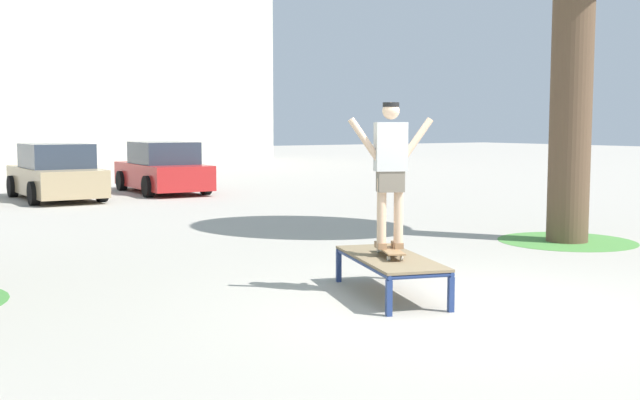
{
  "coord_description": "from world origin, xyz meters",
  "views": [
    {
      "loc": [
        -5.8,
        -6.16,
        1.98
      ],
      "look_at": [
        -0.3,
        2.34,
        1.0
      ],
      "focal_mm": 43.35,
      "sensor_mm": 36.0,
      "label": 1
    }
  ],
  "objects_px": {
    "skateboard": "(390,250)",
    "skater": "(390,164)",
    "skate_box": "(390,261)",
    "car_tan": "(56,174)",
    "car_red": "(163,169)"
  },
  "relations": [
    {
      "from": "skater",
      "to": "skate_box",
      "type": "bearing_deg",
      "value": -108.69
    },
    {
      "from": "skate_box",
      "to": "skater",
      "type": "distance_m",
      "value": 1.12
    },
    {
      "from": "skateboard",
      "to": "car_red",
      "type": "distance_m",
      "value": 14.94
    },
    {
      "from": "skateboard",
      "to": "car_red",
      "type": "bearing_deg",
      "value": 78.56
    },
    {
      "from": "car_red",
      "to": "skater",
      "type": "bearing_deg",
      "value": -101.44
    },
    {
      "from": "skater",
      "to": "car_red",
      "type": "height_order",
      "value": "skater"
    },
    {
      "from": "skateboard",
      "to": "skater",
      "type": "xyz_separation_m",
      "value": [
        0.0,
        0.0,
        0.99
      ]
    },
    {
      "from": "skateboard",
      "to": "skater",
      "type": "distance_m",
      "value": 0.99
    },
    {
      "from": "skate_box",
      "to": "car_red",
      "type": "relative_size",
      "value": 0.48
    },
    {
      "from": "skater",
      "to": "car_red",
      "type": "relative_size",
      "value": 0.4
    },
    {
      "from": "skater",
      "to": "car_red",
      "type": "xyz_separation_m",
      "value": [
        2.96,
        14.64,
        -0.84
      ]
    },
    {
      "from": "skate_box",
      "to": "car_tan",
      "type": "distance_m",
      "value": 14.17
    },
    {
      "from": "skateboard",
      "to": "skater",
      "type": "relative_size",
      "value": 0.48
    },
    {
      "from": "skate_box",
      "to": "car_red",
      "type": "bearing_deg",
      "value": 78.55
    },
    {
      "from": "skateboard",
      "to": "skate_box",
      "type": "bearing_deg",
      "value": -107.79
    }
  ]
}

